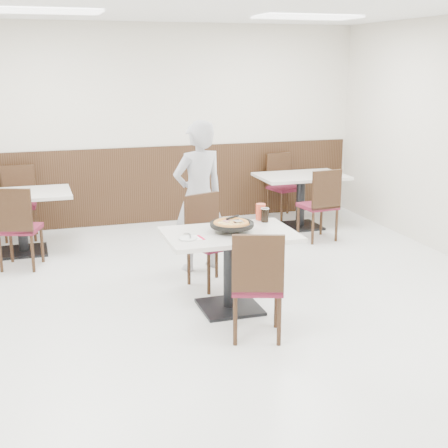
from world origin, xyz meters
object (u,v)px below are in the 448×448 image
object	(u,v)px
side_plate	(188,238)
bg_table_right	(300,201)
main_table	(230,271)
red_cup	(261,212)
bg_chair_right_far	(285,186)
chair_near	(257,283)
diner_person	(199,196)
pizza_pan	(232,227)
bg_table_left	(22,223)
bg_chair_left_far	(19,204)
pizza	(231,225)
cola_glass	(265,215)
bg_chair_right_near	(318,204)
chair_far	(213,242)
bg_chair_left_near	(20,227)

from	to	relation	value
side_plate	bg_table_right	size ratio (longest dim) A/B	0.14
main_table	red_cup	world-z (taller)	red_cup
bg_chair_right_far	chair_near	bearing A→B (deg)	51.89
diner_person	bg_chair_right_far	size ratio (longest dim) A/B	1.76
pizza_pan	bg_table_left	bearing A→B (deg)	127.54
red_cup	bg_chair_left_far	bearing A→B (deg)	130.05
main_table	chair_near	distance (m)	0.66
pizza	bg_chair_left_far	xyz separation A→B (m)	(-1.90, 3.09, -0.34)
red_cup	bg_table_left	bearing A→B (deg)	137.51
bg_table_left	bg_chair_right_far	xyz separation A→B (m)	(3.75, 0.68, 0.10)
chair_near	bg_table_right	xyz separation A→B (m)	(1.85, 3.22, -0.10)
cola_glass	diner_person	xyz separation A→B (m)	(-0.41, 0.96, 0.02)
pizza_pan	bg_chair_right_far	distance (m)	3.66
bg_chair_right_near	diner_person	bearing A→B (deg)	-165.95
main_table	cola_glass	world-z (taller)	cola_glass
chair_far	bg_table_right	world-z (taller)	chair_far
cola_glass	bg_table_right	size ratio (longest dim) A/B	0.11
chair_far	bg_table_right	size ratio (longest dim) A/B	0.79
chair_near	bg_chair_right_far	bearing A→B (deg)	82.16
pizza_pan	bg_chair_right_near	distance (m)	2.64
bg_table_left	diner_person	bearing A→B (deg)	-33.18
chair_far	bg_chair_right_far	distance (m)	3.12
cola_glass	red_cup	world-z (taller)	red_cup
pizza_pan	bg_chair_right_far	world-z (taller)	bg_chair_right_far
cola_glass	bg_chair_left_near	world-z (taller)	bg_chair_left_near
diner_person	chair_near	bearing A→B (deg)	74.67
chair_near	bg_chair_left_far	world-z (taller)	same
side_plate	bg_chair_left_near	world-z (taller)	bg_chair_left_near
chair_far	bg_chair_right_far	size ratio (longest dim) A/B	1.00
main_table	bg_chair_left_near	size ratio (longest dim) A/B	1.26
bg_table_left	bg_chair_left_near	world-z (taller)	bg_chair_left_near
pizza	bg_chair_left_far	size ratio (longest dim) A/B	0.37
bg_chair_left_far	bg_chair_right_near	world-z (taller)	same
bg_table_right	bg_chair_right_near	world-z (taller)	bg_chair_right_near
red_cup	diner_person	bearing A→B (deg)	114.95
bg_chair_left_near	bg_chair_left_far	distance (m)	1.24
chair_far	cola_glass	bearing A→B (deg)	118.42
side_plate	bg_chair_left_near	distance (m)	2.48
chair_far	bg_table_left	distance (m)	2.62
pizza_pan	bg_chair_right_far	bearing A→B (deg)	59.26
pizza	bg_chair_left_far	world-z (taller)	bg_chair_left_far
diner_person	bg_chair_left_far	distance (m)	2.72
pizza	diner_person	distance (m)	1.20
side_plate	bg_chair_left_far	world-z (taller)	bg_chair_left_far
diner_person	bg_table_right	world-z (taller)	diner_person
diner_person	bg_chair_right_near	xyz separation A→B (m)	(1.79, 0.69, -0.36)
bg_chair_left_near	bg_table_right	world-z (taller)	bg_chair_left_near
pizza	bg_chair_right_far	xyz separation A→B (m)	(1.87, 3.12, -0.34)
pizza	bg_table_right	size ratio (longest dim) A/B	0.29
cola_glass	bg_chair_right_far	size ratio (longest dim) A/B	0.14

